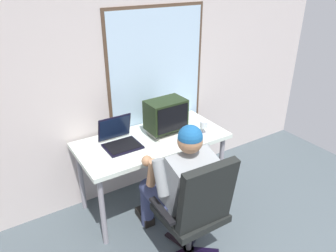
# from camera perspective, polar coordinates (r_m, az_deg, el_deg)

# --- Properties ---
(wall_rear) EXTENTS (4.72, 0.08, 2.85)m
(wall_rear) POSITION_cam_1_polar(r_m,az_deg,el_deg) (3.22, -4.75, 11.90)
(wall_rear) COLOR beige
(wall_rear) RESTS_ON ground
(desk) EXTENTS (1.43, 0.68, 0.74)m
(desk) POSITION_cam_1_polar(r_m,az_deg,el_deg) (3.12, -2.78, -3.34)
(desk) COLOR gray
(desk) RESTS_ON ground
(office_chair) EXTENTS (0.58, 0.54, 1.00)m
(office_chair) POSITION_cam_1_polar(r_m,az_deg,el_deg) (2.57, 5.30, -14.00)
(office_chair) COLOR black
(office_chair) RESTS_ON ground
(person_seated) EXTENTS (0.54, 0.80, 1.19)m
(person_seated) POSITION_cam_1_polar(r_m,az_deg,el_deg) (2.70, 2.09, -9.88)
(person_seated) COLOR navy
(person_seated) RESTS_ON ground
(crt_monitor) EXTENTS (0.38, 0.26, 0.35)m
(crt_monitor) POSITION_cam_1_polar(r_m,az_deg,el_deg) (3.08, -0.37, 1.87)
(crt_monitor) COLOR beige
(crt_monitor) RESTS_ON desk
(laptop) EXTENTS (0.32, 0.32, 0.25)m
(laptop) POSITION_cam_1_polar(r_m,az_deg,el_deg) (2.99, -8.66, -2.04)
(laptop) COLOR black
(laptop) RESTS_ON desk
(wine_glass) EXTENTS (0.07, 0.07, 0.13)m
(wine_glass) POSITION_cam_1_polar(r_m,az_deg,el_deg) (3.16, 6.35, 0.13)
(wine_glass) COLOR silver
(wine_glass) RESTS_ON desk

